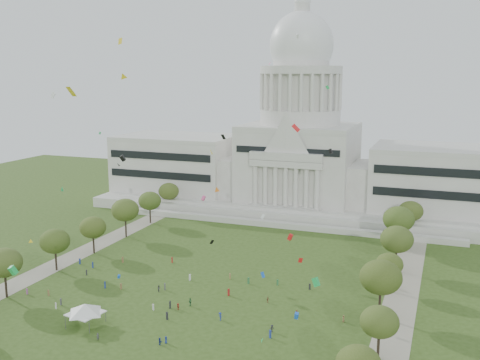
# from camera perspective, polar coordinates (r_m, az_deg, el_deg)

# --- Properties ---
(ground) EXTENTS (400.00, 400.00, 0.00)m
(ground) POSITION_cam_1_polar(r_m,az_deg,el_deg) (131.88, -7.06, -13.84)
(ground) COLOR #324A17
(ground) RESTS_ON ground
(capitol) EXTENTS (160.00, 64.50, 91.30)m
(capitol) POSITION_cam_1_polar(r_m,az_deg,el_deg) (228.85, 6.03, 2.63)
(capitol) COLOR beige
(capitol) RESTS_ON ground
(path_left) EXTENTS (8.00, 160.00, 0.04)m
(path_left) POSITION_cam_1_polar(r_m,az_deg,el_deg) (179.86, -16.35, -7.36)
(path_left) COLOR gray
(path_left) RESTS_ON ground
(path_right) EXTENTS (8.00, 160.00, 0.04)m
(path_right) POSITION_cam_1_polar(r_m,az_deg,el_deg) (146.75, 16.04, -11.55)
(path_right) COLOR gray
(path_right) RESTS_ON ground
(row_tree_l_1) EXTENTS (8.86, 8.86, 12.59)m
(row_tree_l_1) POSITION_cam_1_polar(r_m,az_deg,el_deg) (150.92, -22.85, -7.75)
(row_tree_l_1) COLOR black
(row_tree_l_1) RESTS_ON ground
(row_tree_r_1) EXTENTS (7.58, 7.58, 10.78)m
(row_tree_r_1) POSITION_cam_1_polar(r_m,az_deg,el_deg) (114.77, 13.99, -13.81)
(row_tree_r_1) COLOR black
(row_tree_r_1) RESTS_ON ground
(row_tree_l_2) EXTENTS (8.42, 8.42, 11.97)m
(row_tree_l_2) POSITION_cam_1_polar(r_m,az_deg,el_deg) (166.11, -18.30, -5.92)
(row_tree_l_2) COLOR black
(row_tree_l_2) RESTS_ON ground
(row_tree_r_2) EXTENTS (9.55, 9.55, 13.58)m
(row_tree_r_2) POSITION_cam_1_polar(r_m,az_deg,el_deg) (131.88, 14.12, -9.56)
(row_tree_r_2) COLOR black
(row_tree_r_2) RESTS_ON ground
(row_tree_l_3) EXTENTS (8.12, 8.12, 11.55)m
(row_tree_l_3) POSITION_cam_1_polar(r_m,az_deg,el_deg) (178.31, -14.73, -4.68)
(row_tree_l_3) COLOR black
(row_tree_l_3) RESTS_ON ground
(row_tree_r_3) EXTENTS (7.01, 7.01, 9.98)m
(row_tree_r_3) POSITION_cam_1_polar(r_m,az_deg,el_deg) (148.73, 14.93, -8.28)
(row_tree_r_3) COLOR black
(row_tree_r_3) RESTS_ON ground
(row_tree_l_4) EXTENTS (9.29, 9.29, 13.21)m
(row_tree_l_4) POSITION_cam_1_polar(r_m,az_deg,el_deg) (192.86, -11.59, -3.00)
(row_tree_l_4) COLOR black
(row_tree_l_4) RESTS_ON ground
(row_tree_r_4) EXTENTS (9.19, 9.19, 13.06)m
(row_tree_r_4) POSITION_cam_1_polar(r_m,az_deg,el_deg) (162.82, 15.65, -5.82)
(row_tree_r_4) COLOR black
(row_tree_r_4) RESTS_ON ground
(row_tree_l_5) EXTENTS (8.33, 8.33, 11.85)m
(row_tree_l_5) POSITION_cam_1_polar(r_m,az_deg,el_deg) (209.15, -9.16, -2.11)
(row_tree_l_5) COLOR black
(row_tree_l_5) RESTS_ON ground
(row_tree_r_5) EXTENTS (9.82, 9.82, 13.96)m
(row_tree_r_5) POSITION_cam_1_polar(r_m,az_deg,el_deg) (182.13, 15.82, -3.85)
(row_tree_r_5) COLOR black
(row_tree_r_5) RESTS_ON ground
(row_tree_l_6) EXTENTS (8.19, 8.19, 11.64)m
(row_tree_l_6) POSITION_cam_1_polar(r_m,az_deg,el_deg) (225.46, -7.25, -1.15)
(row_tree_l_6) COLOR black
(row_tree_l_6) RESTS_ON ground
(row_tree_r_6) EXTENTS (8.42, 8.42, 11.97)m
(row_tree_r_6) POSITION_cam_1_polar(r_m,az_deg,el_deg) (199.70, 16.95, -3.05)
(row_tree_r_6) COLOR black
(row_tree_r_6) RESTS_ON ground
(event_tent) EXTENTS (10.77, 10.77, 5.15)m
(event_tent) POSITION_cam_1_polar(r_m,az_deg,el_deg) (130.90, -15.46, -12.45)
(event_tent) COLOR #4C4C4C
(event_tent) RESTS_ON ground
(person_0) EXTENTS (0.76, 0.90, 1.57)m
(person_0) POSITION_cam_1_polar(r_m,az_deg,el_deg) (131.34, 10.47, -13.68)
(person_0) COLOR olive
(person_0) RESTS_ON ground
(person_2) EXTENTS (0.89, 0.73, 1.58)m
(person_2) POSITION_cam_1_polar(r_m,az_deg,el_deg) (132.33, 5.80, -13.34)
(person_2) COLOR #B21E1E
(person_2) RESTS_ON ground
(person_3) EXTENTS (1.29, 1.31, 1.88)m
(person_3) POSITION_cam_1_polar(r_m,az_deg,el_deg) (130.06, -2.03, -13.67)
(person_3) COLOR navy
(person_3) RESTS_ON ground
(person_4) EXTENTS (0.72, 1.20, 1.97)m
(person_4) POSITION_cam_1_polar(r_m,az_deg,el_deg) (137.74, -5.08, -12.24)
(person_4) COLOR #33723F
(person_4) RESTS_ON ground
(person_5) EXTENTS (1.23, 1.55, 1.57)m
(person_5) POSITION_cam_1_polar(r_m,az_deg,el_deg) (136.10, -6.31, -12.65)
(person_5) COLOR #B21E1E
(person_5) RESTS_ON ground
(person_6) EXTENTS (0.54, 0.77, 1.50)m
(person_6) POSITION_cam_1_polar(r_m,az_deg,el_deg) (121.22, -7.54, -15.79)
(person_6) COLOR navy
(person_6) RESTS_ON ground
(person_7) EXTENTS (0.70, 0.72, 1.60)m
(person_7) POSITION_cam_1_polar(r_m,az_deg,el_deg) (125.00, -14.26, -15.16)
(person_7) COLOR #4C4C51
(person_7) RESTS_ON ground
(person_8) EXTENTS (0.99, 0.90, 1.74)m
(person_8) POSITION_cam_1_polar(r_m,az_deg,el_deg) (146.93, -8.24, -10.84)
(person_8) COLOR #4C4C51
(person_8) RESTS_ON ground
(person_9) EXTENTS (1.14, 1.15, 1.65)m
(person_9) POSITION_cam_1_polar(r_m,az_deg,el_deg) (124.96, 3.27, -14.81)
(person_9) COLOR #26262B
(person_9) RESTS_ON ground
(person_10) EXTENTS (0.67, 0.99, 1.56)m
(person_10) POSITION_cam_1_polar(r_m,az_deg,el_deg) (139.20, 2.83, -12.04)
(person_10) COLOR olive
(person_10) RESTS_ON ground
(person_11) EXTENTS (1.49, 1.27, 1.53)m
(person_11) POSITION_cam_1_polar(r_m,az_deg,el_deg) (120.76, -8.15, -15.91)
(person_11) COLOR navy
(person_11) RESTS_ON ground
(distant_crowd) EXTENTS (67.79, 39.33, 1.81)m
(distant_crowd) POSITION_cam_1_polar(r_m,az_deg,el_deg) (148.60, -8.41, -10.60)
(distant_crowd) COLOR #994C8C
(distant_crowd) RESTS_ON ground
(kite_swarm) EXTENTS (80.15, 95.99, 61.03)m
(kite_swarm) POSITION_cam_1_polar(r_m,az_deg,el_deg) (132.38, -6.12, -1.64)
(kite_swarm) COLOR green
(kite_swarm) RESTS_ON ground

